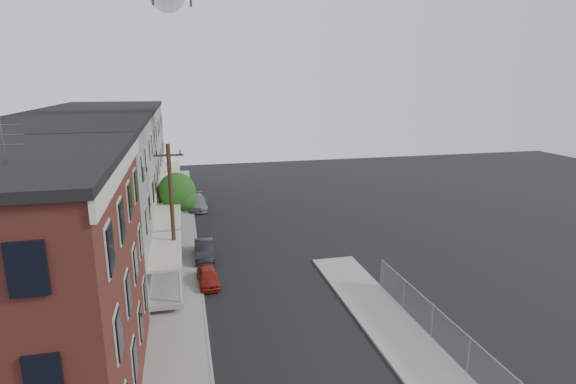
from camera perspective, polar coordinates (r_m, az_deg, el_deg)
name	(u,v)px	position (r m, az deg, el deg)	size (l,w,h in m)	color
sidewalk_left	(178,247)	(36.36, -13.78, -6.84)	(3.00, 62.00, 0.12)	gray
sidewalk_right	(425,365)	(22.90, 16.96, -20.31)	(3.00, 26.00, 0.12)	gray
curb_left	(197,246)	(36.36, -11.49, -6.70)	(0.15, 62.00, 0.14)	gray
curb_right	(396,370)	(22.28, 13.51, -21.09)	(0.15, 26.00, 0.14)	gray
row_house_a	(55,219)	(28.56, -27.46, -3.09)	(11.98, 7.00, 10.30)	gray
row_house_b	(81,190)	(35.17, -24.84, 0.18)	(11.98, 7.00, 10.30)	#766B5D
row_house_c	(97,172)	(41.90, -23.05, 2.40)	(11.98, 7.00, 10.30)	gray
row_house_d	(109,158)	(48.71, -21.76, 4.00)	(11.98, 7.00, 10.30)	#766B5D
row_house_e	(118,148)	(55.57, -20.78, 5.21)	(11.98, 7.00, 10.30)	gray
chainlink_fence	(469,355)	(22.44, 21.98, -18.69)	(0.06, 18.06, 1.90)	gray
utility_pole	(172,212)	(29.22, -14.50, -2.49)	(1.80, 0.26, 9.00)	black
street_tree	(178,193)	(39.12, -13.74, -0.16)	(3.22, 3.20, 5.20)	black
car_near	(208,277)	(29.65, -10.11, -10.53)	(1.29, 3.21, 1.09)	maroon
car_mid	(204,250)	(33.76, -10.59, -7.25)	(1.36, 3.91, 1.29)	black
car_far	(197,202)	(46.64, -11.50, -1.28)	(1.91, 4.70, 1.36)	slate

